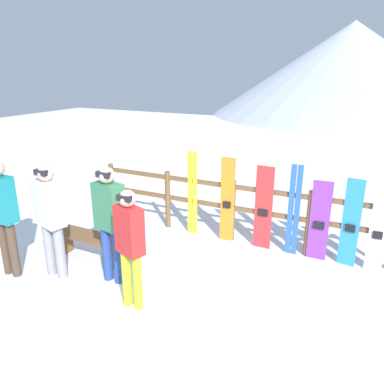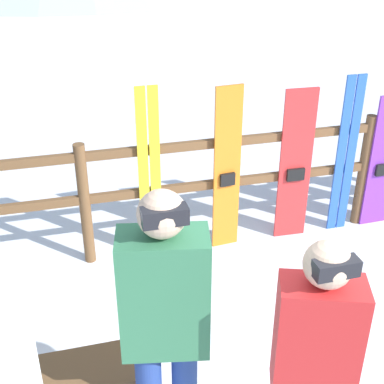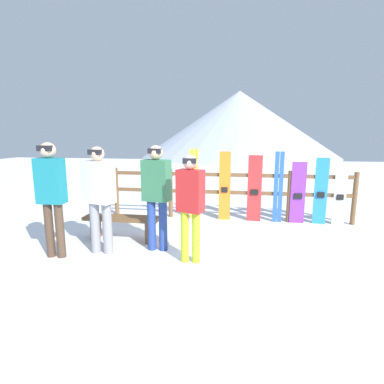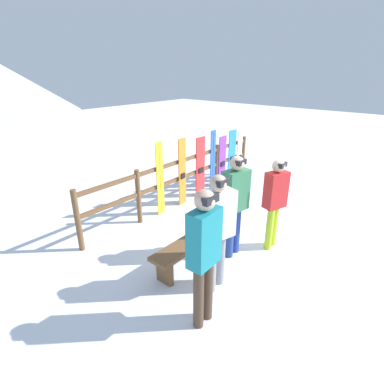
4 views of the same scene
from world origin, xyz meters
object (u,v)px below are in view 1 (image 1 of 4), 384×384
snowboard_orange (227,200)px  ski_pair_blue (294,211)px  bench (88,241)px  person_white (50,214)px  person_red (130,241)px  snowboard_purple (319,221)px  snowboard_blue (351,224)px  snowboard_white (378,231)px  person_plaid_green (110,217)px  snowboard_red (263,208)px  person_teal (3,209)px  ski_pair_yellow (192,193)px

snowboard_orange → ski_pair_blue: ski_pair_blue is taller
bench → snowboard_orange: snowboard_orange is taller
person_white → person_red: (1.52, -0.14, -0.04)m
snowboard_orange → snowboard_purple: snowboard_orange is taller
snowboard_blue → snowboard_white: snowboard_blue is taller
person_plaid_green → bench: bearing=155.7°
snowboard_red → snowboard_blue: snowboard_red is taller
person_teal → ski_pair_blue: (3.73, 2.63, -0.29)m
person_white → ski_pair_yellow: (1.18, 2.34, -0.20)m
ski_pair_blue → person_teal: bearing=-144.9°
snowboard_orange → snowboard_blue: bearing=-0.0°
snowboard_orange → snowboard_red: (0.67, -0.00, -0.04)m
snowboard_blue → snowboard_white: 0.40m
ski_pair_yellow → snowboard_blue: 2.80m
ski_pair_yellow → snowboard_white: ski_pair_yellow is taller
person_plaid_green → person_red: (0.64, -0.41, -0.06)m
person_plaid_green → person_white: (-0.88, -0.27, -0.02)m
person_teal → snowboard_orange: size_ratio=1.16×
snowboard_purple → snowboard_white: size_ratio=0.99×
person_plaid_green → ski_pair_blue: person_plaid_green is taller
person_plaid_green → snowboard_purple: size_ratio=1.30×
person_red → ski_pair_blue: size_ratio=1.04×
snowboard_red → ski_pair_blue: (0.52, 0.00, 0.05)m
ski_pair_yellow → ski_pair_blue: size_ratio=1.03×
person_teal → snowboard_purple: 4.93m
person_teal → snowboard_red: (3.22, 2.62, -0.34)m
ski_pair_blue → snowboard_blue: ski_pair_blue is taller
person_teal → snowboard_blue: bearing=29.5°
person_teal → snowboard_purple: (4.16, 2.62, -0.40)m
person_plaid_green → snowboard_orange: size_ratio=1.12×
person_white → snowboard_blue: 4.63m
ski_pair_blue → snowboard_white: bearing=-0.2°
ski_pair_blue → snowboard_purple: size_ratio=1.16×
person_plaid_green → person_white: bearing=-162.9°
snowboard_blue → person_white: bearing=-149.6°
person_plaid_green → person_teal: person_teal is taller
bench → person_red: person_red is taller
person_plaid_green → person_teal: (-1.53, -0.55, 0.05)m
person_red → snowboard_orange: size_ratio=1.04×
snowboard_purple → snowboard_blue: (0.47, 0.00, 0.05)m
snowboard_orange → snowboard_purple: bearing=-0.0°
bench → person_white: (-0.10, -0.62, 0.67)m
person_plaid_green → snowboard_white: 4.08m
ski_pair_yellow → person_teal: bearing=-124.9°
bench → snowboard_blue: snowboard_blue is taller
person_red → ski_pair_yellow: 2.50m
person_plaid_green → person_red: bearing=-32.6°
person_teal → snowboard_blue: 5.34m
snowboard_red → ski_pair_blue: bearing=0.4°
ski_pair_blue → snowboard_purple: bearing=-0.5°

